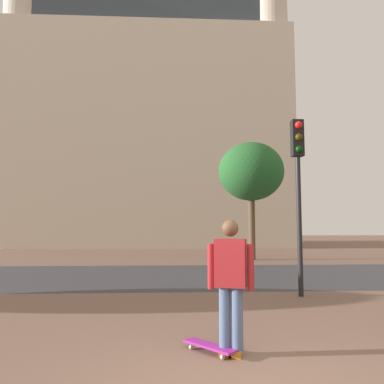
{
  "coord_description": "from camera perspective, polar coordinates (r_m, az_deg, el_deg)",
  "views": [
    {
      "loc": [
        -0.8,
        -3.65,
        1.64
      ],
      "look_at": [
        -0.01,
        11.41,
        3.01
      ],
      "focal_mm": 35.97,
      "sensor_mm": 36.0,
      "label": 1
    }
  ],
  "objects": [
    {
      "name": "traffic_light_pole",
      "position": [
        9.7,
        15.48,
        3.02
      ],
      "size": [
        0.28,
        0.34,
        4.25
      ],
      "color": "black",
      "rests_on": "ground_plane"
    },
    {
      "name": "street_asphalt_strip",
      "position": [
        13.32,
        0.48,
        -12.24
      ],
      "size": [
        120.0,
        6.78,
        0.0
      ],
      "primitive_type": "cube",
      "color": "#38383D",
      "rests_on": "ground_plane"
    },
    {
      "name": "skateboard",
      "position": [
        5.41,
        2.66,
        -21.85
      ],
      "size": [
        0.68,
        0.73,
        0.11
      ],
      "color": "#99228B",
      "rests_on": "ground_plane"
    },
    {
      "name": "landmark_building",
      "position": [
        37.28,
        -6.24,
        9.68
      ],
      "size": [
        23.48,
        15.15,
        36.62
      ],
      "color": "beige",
      "rests_on": "ground_plane"
    },
    {
      "name": "tree_curb_far",
      "position": [
        19.84,
        8.75,
        2.95
      ],
      "size": [
        3.32,
        3.32,
        5.95
      ],
      "color": "brown",
      "rests_on": "ground_plane"
    },
    {
      "name": "ground_plane",
      "position": [
        13.77,
        0.36,
        -12.02
      ],
      "size": [
        120.0,
        120.0,
        0.0
      ],
      "primitive_type": "plane",
      "color": "brown"
    },
    {
      "name": "person_skater",
      "position": [
        5.15,
        5.77,
        -12.71
      ],
      "size": [
        0.59,
        0.37,
        1.73
      ],
      "color": "slate",
      "rests_on": "ground_plane"
    }
  ]
}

